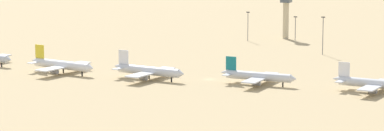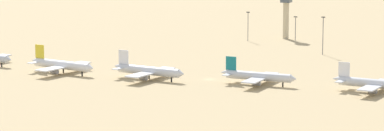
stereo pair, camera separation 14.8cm
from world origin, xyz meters
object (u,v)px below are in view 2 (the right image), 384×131
(light_pole_east, at_px, (295,26))
(parked_jet_white_4, at_px, (373,83))
(parked_jet_yellow_1, at_px, (62,65))
(control_tower, at_px, (286,11))
(parked_jet_teal_3, at_px, (258,76))
(light_pole_west, at_px, (323,33))
(parked_jet_white_2, at_px, (148,71))
(light_pole_mid, at_px, (248,24))

(light_pole_east, bearing_deg, parked_jet_white_4, -61.30)
(parked_jet_yellow_1, distance_m, control_tower, 156.57)
(parked_jet_teal_3, relative_size, light_pole_west, 1.74)
(parked_jet_yellow_1, relative_size, parked_jet_white_2, 1.01)
(parked_jet_teal_3, relative_size, light_pole_east, 2.47)
(control_tower, bearing_deg, parked_jet_teal_3, -75.99)
(parked_jet_white_4, bearing_deg, light_pole_mid, 133.54)
(parked_jet_white_2, bearing_deg, light_pole_mid, 99.33)
(light_pole_mid, xyz_separation_m, light_pole_east, (22.19, 12.97, -1.44))
(parked_jet_white_4, relative_size, light_pole_mid, 2.07)
(control_tower, xyz_separation_m, light_pole_west, (35.08, -49.87, -4.90))
(parked_jet_yellow_1, xyz_separation_m, light_pole_west, (84.40, 98.28, 6.66))
(light_pole_west, bearing_deg, parked_jet_white_4, -63.01)
(parked_jet_white_4, xyz_separation_m, light_pole_east, (-72.95, 133.27, 4.09))
(light_pole_west, height_order, light_pole_east, light_pole_west)
(parked_jet_white_4, xyz_separation_m, light_pole_west, (-44.74, 87.85, 6.87))
(parked_jet_white_2, xyz_separation_m, light_pole_mid, (-5.78, 129.10, 5.36))
(parked_jet_teal_3, distance_m, light_pole_west, 90.20)
(parked_jet_teal_3, xyz_separation_m, light_pole_east, (-28.03, 135.35, 4.16))
(parked_jet_white_4, xyz_separation_m, light_pole_mid, (-95.14, 120.30, 5.53))
(parked_jet_white_4, distance_m, light_pole_west, 98.83)
(light_pole_mid, bearing_deg, light_pole_west, -32.77)
(parked_jet_teal_3, height_order, light_pole_west, light_pole_west)
(light_pole_east, bearing_deg, parked_jet_teal_3, -78.30)
(light_pole_mid, bearing_deg, parked_jet_teal_3, -67.69)
(parked_jet_teal_3, xyz_separation_m, light_pole_mid, (-50.22, 122.38, 5.59))
(light_pole_mid, height_order, light_pole_east, light_pole_mid)
(parked_jet_white_4, bearing_deg, parked_jet_white_2, -169.17)
(parked_jet_yellow_1, relative_size, light_pole_east, 2.66)
(parked_jet_yellow_1, distance_m, parked_jet_white_2, 39.82)
(light_pole_east, bearing_deg, light_pole_mid, -149.70)
(parked_jet_white_4, height_order, light_pole_mid, light_pole_mid)
(parked_jet_white_2, height_order, light_pole_mid, light_pole_mid)
(parked_jet_white_4, height_order, light_pole_east, light_pole_east)
(control_tower, bearing_deg, parked_jet_yellow_1, -108.41)
(parked_jet_yellow_1, distance_m, light_pole_mid, 135.18)
(parked_jet_teal_3, xyz_separation_m, parked_jet_white_4, (44.92, 2.08, 0.06))
(parked_jet_white_2, xyz_separation_m, parked_jet_white_4, (89.36, 8.80, -0.17))
(light_pole_east, bearing_deg, light_pole_west, -58.16)
(parked_jet_white_2, bearing_deg, light_pole_west, 71.98)
(parked_jet_yellow_1, bearing_deg, light_pole_west, 59.02)
(parked_jet_yellow_1, relative_size, light_pole_west, 1.88)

